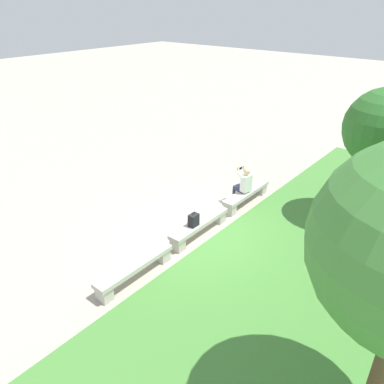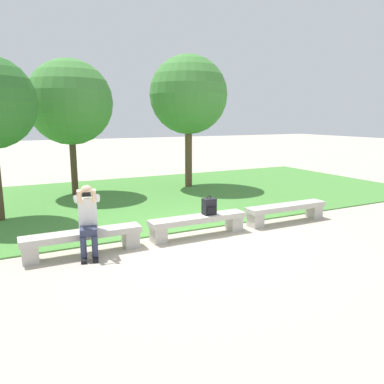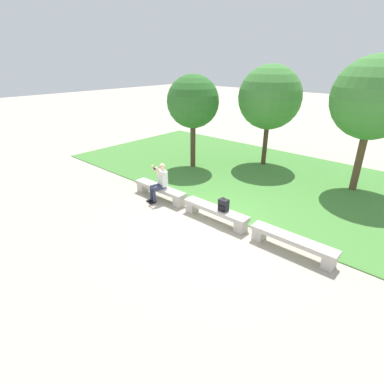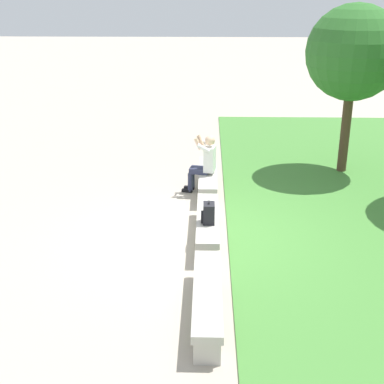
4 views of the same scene
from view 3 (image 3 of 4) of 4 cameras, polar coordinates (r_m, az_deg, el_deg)
name	(u,v)px [view 3 (image 3 of 4)]	position (r m, az deg, el deg)	size (l,w,h in m)	color
ground_plane	(215,221)	(9.29, 4.38, -5.47)	(80.00, 80.00, 0.00)	#B2A593
grass_strip	(281,181)	(12.73, 16.53, 2.06)	(19.17, 8.00, 0.03)	#478438
bench_main	(160,190)	(10.66, -6.14, 0.34)	(2.23, 0.40, 0.45)	#B7B2A8
bench_near	(215,212)	(9.14, 4.44, -3.80)	(2.23, 0.40, 0.45)	#B7B2A8
bench_mid	(292,242)	(8.11, 18.57, -9.04)	(2.23, 0.40, 0.45)	#B7B2A8
person_photographer	(160,180)	(10.37, -6.16, 2.24)	(0.52, 0.77, 1.32)	black
backpack	(223,205)	(8.85, 6.00, -2.51)	(0.28, 0.24, 0.43)	black
tree_behind_wall	(193,102)	(13.25, 0.19, 16.78)	(2.22, 2.22, 4.02)	#4C3826
tree_left_background	(270,98)	(13.96, 14.59, 17.00)	(2.72, 2.72, 4.40)	#4C3826
tree_right_background	(374,99)	(12.18, 31.31, 14.97)	(2.79, 2.79, 4.75)	brown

